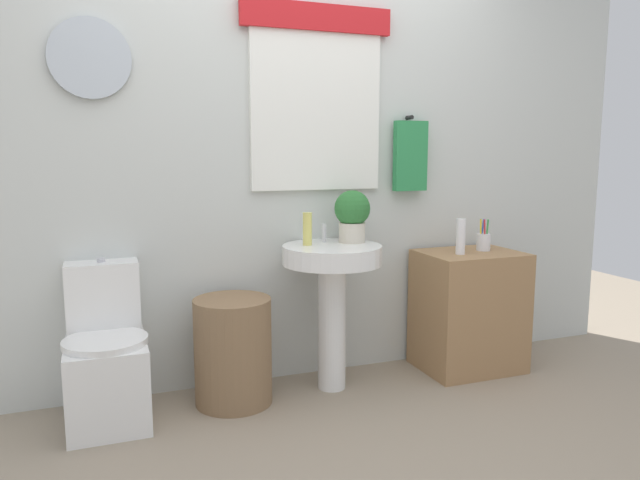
{
  "coord_description": "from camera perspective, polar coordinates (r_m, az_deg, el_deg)",
  "views": [
    {
      "loc": [
        -0.97,
        -2.0,
        1.27
      ],
      "look_at": [
        0.08,
        0.8,
        0.82
      ],
      "focal_mm": 33.24,
      "sensor_mm": 36.0,
      "label": 1
    }
  ],
  "objects": [
    {
      "name": "laundry_hamper",
      "position": [
        3.08,
        -8.37,
        -10.52
      ],
      "size": [
        0.39,
        0.39,
        0.54
      ],
      "primitive_type": "cylinder",
      "color": "#846647",
      "rests_on": "ground_plane"
    },
    {
      "name": "lotion_bottle",
      "position": [
        3.43,
        13.39,
        0.33
      ],
      "size": [
        0.05,
        0.05,
        0.2
      ],
      "primitive_type": "cylinder",
      "color": "white",
      "rests_on": "wooden_cabinet"
    },
    {
      "name": "potted_plant",
      "position": [
        3.2,
        3.12,
        2.54
      ],
      "size": [
        0.19,
        0.19,
        0.28
      ],
      "color": "beige",
      "rests_on": "pedestal_sink"
    },
    {
      "name": "pedestal_sink",
      "position": [
        3.14,
        1.16,
        -3.94
      ],
      "size": [
        0.53,
        0.53,
        0.78
      ],
      "color": "white",
      "rests_on": "ground_plane"
    },
    {
      "name": "soap_bottle",
      "position": [
        3.1,
        -1.22,
        1.07
      ],
      "size": [
        0.05,
        0.05,
        0.17
      ],
      "primitive_type": "cylinder",
      "color": "#DBD166",
      "rests_on": "pedestal_sink"
    },
    {
      "name": "faucet",
      "position": [
        3.21,
        0.38,
        0.68
      ],
      "size": [
        0.03,
        0.03,
        0.1
      ],
      "primitive_type": "cylinder",
      "color": "silver",
      "rests_on": "pedestal_sink"
    },
    {
      "name": "toilet",
      "position": [
        3.05,
        -19.86,
        -10.82
      ],
      "size": [
        0.38,
        0.51,
        0.76
      ],
      "color": "white",
      "rests_on": "ground_plane"
    },
    {
      "name": "toothbrush_cup",
      "position": [
        3.59,
        15.46,
        -0.12
      ],
      "size": [
        0.08,
        0.08,
        0.19
      ],
      "color": "silver",
      "rests_on": "wooden_cabinet"
    },
    {
      "name": "back_wall",
      "position": [
        3.3,
        -3.44,
        9.13
      ],
      "size": [
        4.4,
        0.18,
        2.6
      ],
      "color": "silver",
      "rests_on": "ground_plane"
    },
    {
      "name": "wooden_cabinet",
      "position": [
        3.6,
        14.11,
        -6.59
      ],
      "size": [
        0.57,
        0.44,
        0.7
      ],
      "primitive_type": "cube",
      "color": "#9E754C",
      "rests_on": "ground_plane"
    },
    {
      "name": "ground_plane",
      "position": [
        2.56,
        4.95,
        -21.27
      ],
      "size": [
        8.0,
        8.0,
        0.0
      ],
      "primitive_type": "plane",
      "color": "gray"
    }
  ]
}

